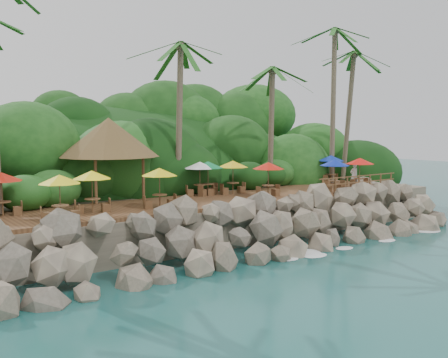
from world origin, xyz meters
TOP-DOWN VIEW (x-y plane):
  - ground at (0.00, 0.00)m, footprint 140.00×140.00m
  - land_base at (0.00, 16.00)m, footprint 32.00×25.20m
  - jungle_hill at (0.00, 23.50)m, footprint 44.80×28.00m
  - seawall at (0.00, 2.00)m, footprint 29.00×4.00m
  - terrace at (0.00, 6.00)m, footprint 26.00×5.00m
  - jungle_foliage at (0.00, 15.00)m, footprint 44.00×16.00m
  - foam_line at (0.00, 0.30)m, footprint 25.20×0.80m
  - palms at (0.97, 8.52)m, footprint 32.13×6.85m
  - palapa at (-5.45, 9.53)m, footprint 5.63×5.63m
  - dining_clusters at (-0.30, 5.97)m, footprint 24.31×5.07m
  - railing at (8.94, 3.65)m, footprint 7.20×0.10m
  - waiter at (10.01, 4.95)m, footprint 0.66×0.49m

SIDE VIEW (x-z plane):
  - ground at x=0.00m, z-range 0.00..0.00m
  - jungle_hill at x=0.00m, z-range -7.70..7.70m
  - jungle_foliage at x=0.00m, z-range -6.00..6.00m
  - foam_line at x=0.00m, z-range 0.00..0.06m
  - land_base at x=0.00m, z-range 0.00..2.10m
  - seawall at x=0.00m, z-range 0.00..2.30m
  - terrace at x=0.00m, z-range 2.10..2.30m
  - railing at x=8.94m, z-range 2.41..3.41m
  - waiter at x=10.01m, z-range 2.30..3.95m
  - dining_clusters at x=-0.30m, z-range 2.97..5.00m
  - palapa at x=-5.45m, z-range 3.49..8.09m
  - palms at x=0.97m, z-range 5.66..18.46m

